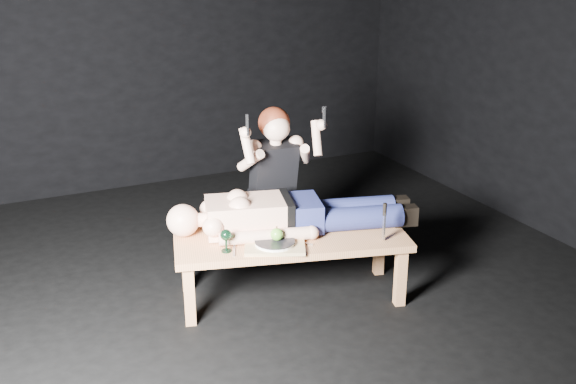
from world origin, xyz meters
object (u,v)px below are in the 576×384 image
Objects in this scene: lying_man at (295,209)px; carving_knife at (384,222)px; kneeling_woman at (270,184)px; goblet at (226,241)px; table at (291,267)px; serving_tray at (275,246)px.

carving_knife is (0.44, -0.43, -0.01)m from lying_man.
goblet is (-0.57, -0.59, -0.10)m from kneeling_woman.
table is 1.23× the size of kneeling_woman.
serving_tray is (-0.26, -0.67, -0.17)m from kneeling_woman.
lying_man is 4.27× the size of serving_tray.
table is at bearing -109.94° from lying_man.
kneeling_woman is 3.29× the size of serving_tray.
goblet is 0.58× the size of carving_knife.
lying_man is at bearing 150.24° from carving_knife.
carving_knife is at bearing -15.80° from goblet.
kneeling_woman is 0.74m from serving_tray.
kneeling_woman is (0.10, 0.56, 0.40)m from table.
serving_tray is 0.32m from goblet.
carving_knife is at bearing -29.76° from lying_man.
serving_tray is 1.46× the size of carving_knife.
lying_man is 0.58m from goblet.
kneeling_woman is at bearing 103.24° from lying_man.
lying_man reaches higher than carving_knife.
table is at bearing 3.91° from goblet.
lying_man is at bearing 15.36° from goblet.
table is 4.04× the size of serving_tray.
kneeling_woman is at bearing 130.86° from carving_knife.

